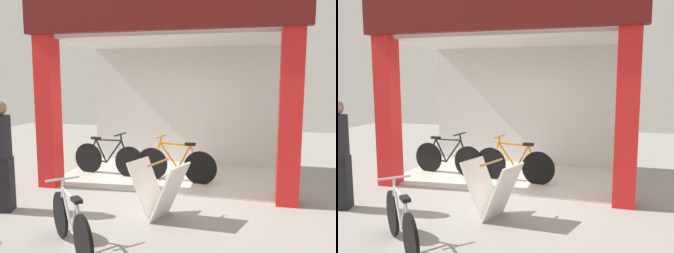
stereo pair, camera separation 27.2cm
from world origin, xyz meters
TOP-DOWN VIEW (x-y plane):
  - ground_plane at (0.00, 0.00)m, footprint 17.46×17.46m
  - shop_facade at (0.00, 1.26)m, footprint 4.93×2.83m
  - bicycle_inside_0 at (0.12, 0.81)m, footprint 1.69×0.46m
  - bicycle_inside_1 at (-1.41, 0.97)m, footprint 1.68×0.46m
  - bicycle_parked_0 at (-0.45, -2.37)m, footprint 1.12×1.10m
  - sandwich_board_sign at (0.29, -1.10)m, footprint 0.92×0.75m
  - pedestrian_0 at (-2.17, -1.40)m, footprint 0.61×0.39m

SIDE VIEW (x-z plane):
  - ground_plane at x=0.00m, z-range 0.00..0.00m
  - bicycle_parked_0 at x=-0.45m, z-range -0.08..0.76m
  - bicycle_inside_1 at x=-1.41m, z-range -0.09..0.83m
  - bicycle_inside_0 at x=0.12m, z-range -0.09..0.84m
  - sandwich_board_sign at x=0.29m, z-range 0.00..0.86m
  - pedestrian_0 at x=-2.17m, z-range 0.03..1.76m
  - shop_facade at x=0.00m, z-range 0.11..3.80m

